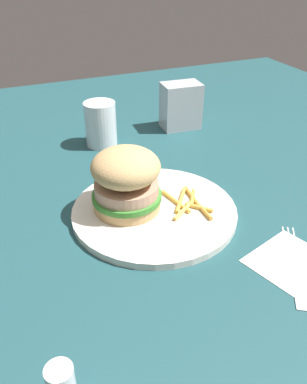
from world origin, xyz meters
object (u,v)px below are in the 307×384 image
object	(u,v)px
plate	(153,210)
sandwich	(126,180)
fork	(294,262)
drink_glass	(101,127)
fries_pile	(189,203)
napkin	(294,264)
napkin_dispenser	(181,106)

from	to	relation	value
plate	sandwich	size ratio (longest dim) A/B	2.39
fork	drink_glass	bearing A→B (deg)	-74.16
fries_pile	fork	world-z (taller)	fries_pile
napkin	fries_pile	bearing A→B (deg)	-66.19
plate	drink_glass	bearing A→B (deg)	-89.66
drink_glass	napkin_dispenser	world-z (taller)	napkin_dispenser
sandwich	fork	bearing A→B (deg)	129.93
sandwich	napkin_dispenser	size ratio (longest dim) A/B	1.06
fries_pile	fork	distance (m)	0.19
fries_pile	drink_glass	distance (m)	0.32
fork	drink_glass	size ratio (longest dim) A/B	1.59
plate	napkin	distance (m)	0.24
fries_pile	fork	size ratio (longest dim) A/B	0.67
plate	fries_pile	size ratio (longest dim) A/B	2.65
fries_pile	plate	bearing A→B (deg)	-16.93
sandwich	drink_glass	xyz separation A→B (m)	(-0.04, -0.27, -0.02)
napkin_dispenser	fries_pile	bearing A→B (deg)	70.55
fork	napkin_dispenser	world-z (taller)	napkin_dispenser
fork	plate	bearing A→B (deg)	-54.84
sandwich	napkin_dispenser	xyz separation A→B (m)	(-0.24, -0.29, -0.01)
fries_pile	napkin	size ratio (longest dim) A/B	0.94
sandwich	fries_pile	xyz separation A→B (m)	(-0.10, 0.03, -0.05)
fries_pile	napkin_dispenser	bearing A→B (deg)	-113.97
napkin	drink_glass	xyz separation A→B (m)	(0.14, -0.49, 0.04)
sandwich	fries_pile	size ratio (longest dim) A/B	1.11
sandwich	napkin_dispenser	bearing A→B (deg)	-129.64
plate	napkin_dispenser	world-z (taller)	napkin_dispenser
drink_glass	napkin	bearing A→B (deg)	105.70
fries_pile	napkin	distance (m)	0.19
plate	fries_pile	distance (m)	0.06
plate	sandwich	xyz separation A→B (m)	(0.04, -0.02, 0.06)
fries_pile	fork	xyz separation A→B (m)	(-0.08, 0.18, -0.01)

